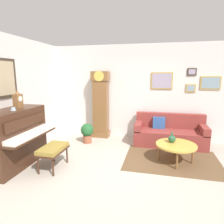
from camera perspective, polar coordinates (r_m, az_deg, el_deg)
name	(u,v)px	position (r m, az deg, el deg)	size (l,w,h in m)	color
ground_plane	(120,175)	(4.15, 2.46, -17.73)	(6.40, 6.00, 0.10)	#B2A899
wall_left	(3,99)	(4.87, -29.04, 3.34)	(0.13, 4.90, 2.80)	silver
wall_back	(136,92)	(6.04, 7.06, 5.78)	(5.30, 0.13, 2.80)	silver
area_rug	(172,160)	(4.83, 16.87, -13.20)	(2.10, 1.50, 0.01)	brown
piano	(15,138)	(4.65, -26.25, -6.70)	(0.87, 1.44, 1.23)	#3D2316
piano_bench	(53,150)	(4.30, -16.76, -10.42)	(0.42, 0.70, 0.48)	#3D2316
grandfather_clock	(101,106)	(6.05, -3.28, 1.67)	(0.52, 0.34, 2.03)	brown
couch	(169,133)	(5.74, 16.29, -5.96)	(1.90, 0.80, 0.84)	maroon
coffee_table	(176,145)	(4.63, 18.07, -9.18)	(0.88, 0.88, 0.42)	gold
mantel_clock	(18,100)	(4.64, -25.58, 3.15)	(0.13, 0.18, 0.38)	brown
teacup	(13,109)	(4.40, -26.69, 0.74)	(0.12, 0.12, 0.06)	#ADC6D6
green_jug	(172,139)	(4.67, 16.96, -7.43)	(0.17, 0.17, 0.24)	#234C33
potted_plant	(87,132)	(5.67, -7.23, -5.72)	(0.36, 0.36, 0.56)	#935138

